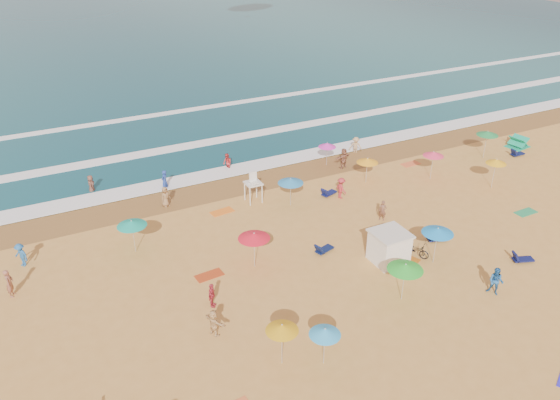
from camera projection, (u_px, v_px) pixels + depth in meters
name	position (u px, v px, depth m)	size (l,w,h in m)	color
ground	(291.00, 269.00, 33.91)	(220.00, 220.00, 0.00)	gold
ocean	(77.00, 32.00, 100.03)	(220.00, 140.00, 0.18)	#0C4756
wet_sand	(218.00, 189.00, 43.74)	(220.00, 220.00, 0.00)	olive
surf_foam	(183.00, 150.00, 50.64)	(200.00, 18.70, 0.05)	white
cabana	(389.00, 248.00, 34.25)	(2.00, 2.00, 2.00)	white
cabana_roof	(391.00, 233.00, 33.75)	(2.20, 2.20, 0.12)	silver
bicycle	(415.00, 249.00, 35.01)	(0.65, 1.88, 0.99)	black
lifeguard_stand	(253.00, 189.00, 41.36)	(1.20, 1.20, 2.10)	white
beach_umbrellas	(287.00, 241.00, 32.80)	(52.94, 30.83, 0.82)	#33A6E6
loungers	(409.00, 247.00, 35.90)	(51.48, 21.84, 0.34)	#0E1247
towels	(296.00, 290.00, 32.03)	(43.03, 24.51, 0.03)	red
popup_tents	(552.00, 166.00, 46.11)	(6.42, 12.70, 1.20)	#F4369C
beachgoers	(250.00, 223.00, 37.43)	(38.20, 26.68, 2.04)	brown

